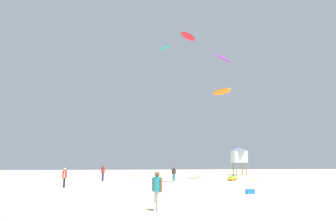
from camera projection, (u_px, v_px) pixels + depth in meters
person_foreground at (157, 188)px, 13.76m from camera, size 0.45×0.46×1.79m
person_midground at (174, 173)px, 33.27m from camera, size 0.47×0.35×1.55m
person_left at (65, 176)px, 25.37m from camera, size 0.37×0.54×1.64m
person_right at (103, 172)px, 32.80m from camera, size 0.39×0.52×1.71m
kite_grounded_near at (232, 178)px, 34.81m from camera, size 2.75×3.89×0.47m
lifeguard_tower at (239, 155)px, 45.04m from camera, size 2.30×2.30×4.15m
cooler_box at (250, 191)px, 20.56m from camera, size 0.56×0.36×0.32m
kite_aloft_0 at (188, 36)px, 43.96m from camera, size 3.15×3.28×0.73m
kite_aloft_2 at (222, 92)px, 47.63m from camera, size 2.98×4.11×0.98m
kite_aloft_3 at (223, 59)px, 35.19m from camera, size 3.13×3.02×0.82m
kite_aloft_5 at (164, 48)px, 37.85m from camera, size 1.73×2.38×0.47m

